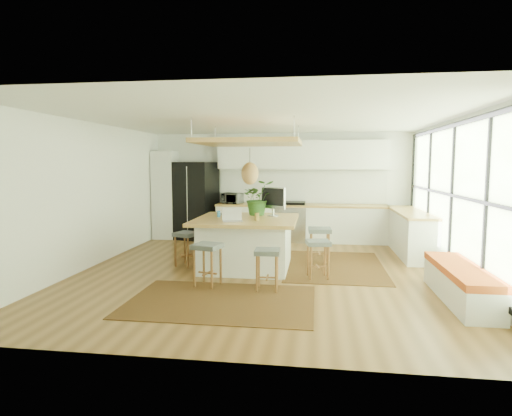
# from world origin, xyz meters

# --- Properties ---
(floor) EXTENTS (7.00, 7.00, 0.00)m
(floor) POSITION_xyz_m (0.00, 0.00, 0.00)
(floor) COLOR brown
(floor) RESTS_ON ground
(ceiling) EXTENTS (7.00, 7.00, 0.00)m
(ceiling) POSITION_xyz_m (0.00, 0.00, 2.70)
(ceiling) COLOR white
(ceiling) RESTS_ON ground
(wall_back) EXTENTS (6.50, 0.00, 6.50)m
(wall_back) POSITION_xyz_m (0.00, 3.50, 1.35)
(wall_back) COLOR white
(wall_back) RESTS_ON ground
(wall_front) EXTENTS (6.50, 0.00, 6.50)m
(wall_front) POSITION_xyz_m (0.00, -3.50, 1.35)
(wall_front) COLOR white
(wall_front) RESTS_ON ground
(wall_left) EXTENTS (0.00, 7.00, 7.00)m
(wall_left) POSITION_xyz_m (-3.25, 0.00, 1.35)
(wall_left) COLOR white
(wall_left) RESTS_ON ground
(wall_right) EXTENTS (0.00, 7.00, 7.00)m
(wall_right) POSITION_xyz_m (3.25, 0.00, 1.35)
(wall_right) COLOR white
(wall_right) RESTS_ON ground
(window_wall) EXTENTS (0.10, 6.20, 2.60)m
(window_wall) POSITION_xyz_m (3.22, 0.00, 1.40)
(window_wall) COLOR black
(window_wall) RESTS_ON wall_right
(pantry) EXTENTS (0.55, 0.60, 2.25)m
(pantry) POSITION_xyz_m (-2.95, 3.18, 1.12)
(pantry) COLOR white
(pantry) RESTS_ON floor
(back_counter_base) EXTENTS (4.20, 0.60, 0.88)m
(back_counter_base) POSITION_xyz_m (0.55, 3.18, 0.44)
(back_counter_base) COLOR white
(back_counter_base) RESTS_ON floor
(back_counter_top) EXTENTS (4.24, 0.64, 0.05)m
(back_counter_top) POSITION_xyz_m (0.55, 3.18, 0.90)
(back_counter_top) COLOR #A97E3C
(back_counter_top) RESTS_ON back_counter_base
(backsplash) EXTENTS (4.20, 0.02, 0.80)m
(backsplash) POSITION_xyz_m (0.55, 3.48, 1.35)
(backsplash) COLOR white
(backsplash) RESTS_ON wall_back
(upper_cabinets) EXTENTS (4.20, 0.34, 0.70)m
(upper_cabinets) POSITION_xyz_m (0.55, 3.32, 2.15)
(upper_cabinets) COLOR white
(upper_cabinets) RESTS_ON wall_back
(range) EXTENTS (0.76, 0.62, 1.00)m
(range) POSITION_xyz_m (0.30, 3.18, 0.50)
(range) COLOR #A5A5AA
(range) RESTS_ON floor
(right_counter_base) EXTENTS (0.60, 2.50, 0.88)m
(right_counter_base) POSITION_xyz_m (2.93, 2.00, 0.44)
(right_counter_base) COLOR white
(right_counter_base) RESTS_ON floor
(right_counter_top) EXTENTS (0.64, 2.54, 0.05)m
(right_counter_top) POSITION_xyz_m (2.93, 2.00, 0.90)
(right_counter_top) COLOR #A97E3C
(right_counter_top) RESTS_ON right_counter_base
(window_bench) EXTENTS (0.52, 2.00, 0.50)m
(window_bench) POSITION_xyz_m (2.95, -1.20, 0.25)
(window_bench) COLOR white
(window_bench) RESTS_ON floor
(ceiling_panel) EXTENTS (1.86, 1.86, 0.80)m
(ceiling_panel) POSITION_xyz_m (-0.30, 0.40, 2.05)
(ceiling_panel) COLOR #A97E3C
(ceiling_panel) RESTS_ON ceiling
(rug_near) EXTENTS (2.60, 1.80, 0.01)m
(rug_near) POSITION_xyz_m (-0.39, -1.70, 0.01)
(rug_near) COLOR black
(rug_near) RESTS_ON floor
(rug_right) EXTENTS (1.80, 2.60, 0.01)m
(rug_right) POSITION_xyz_m (1.28, 0.65, 0.01)
(rug_right) COLOR black
(rug_right) RESTS_ON floor
(fridge) EXTENTS (1.14, 0.99, 1.97)m
(fridge) POSITION_xyz_m (-2.14, 3.15, 0.93)
(fridge) COLOR black
(fridge) RESTS_ON floor
(island) EXTENTS (1.85, 1.85, 0.93)m
(island) POSITION_xyz_m (-0.35, 0.31, 0.47)
(island) COLOR #A97E3C
(island) RESTS_ON floor
(stool_near_left) EXTENTS (0.49, 0.49, 0.68)m
(stool_near_left) POSITION_xyz_m (-0.76, -0.98, 0.35)
(stool_near_left) COLOR #484E50
(stool_near_left) RESTS_ON floor
(stool_near_right) EXTENTS (0.39, 0.39, 0.64)m
(stool_near_right) POSITION_xyz_m (0.20, -1.07, 0.35)
(stool_near_right) COLOR #484E50
(stool_near_right) RESTS_ON floor
(stool_right_front) EXTENTS (0.44, 0.44, 0.65)m
(stool_right_front) POSITION_xyz_m (0.96, -0.28, 0.35)
(stool_right_front) COLOR #484E50
(stool_right_front) RESTS_ON floor
(stool_right_back) EXTENTS (0.44, 0.44, 0.71)m
(stool_right_back) POSITION_xyz_m (1.00, 0.72, 0.35)
(stool_right_back) COLOR #484E50
(stool_right_back) RESTS_ON floor
(stool_left_side) EXTENTS (0.49, 0.49, 0.65)m
(stool_left_side) POSITION_xyz_m (-1.50, 0.28, 0.35)
(stool_left_side) COLOR #484E50
(stool_left_side) RESTS_ON floor
(laptop) EXTENTS (0.44, 0.45, 0.26)m
(laptop) POSITION_xyz_m (-0.51, -0.21, 1.05)
(laptop) COLOR #A5A5AA
(laptop) RESTS_ON island
(monitor) EXTENTS (0.62, 0.54, 0.57)m
(monitor) POSITION_xyz_m (0.10, 0.69, 1.19)
(monitor) COLOR #A5A5AA
(monitor) RESTS_ON island
(microwave) EXTENTS (0.54, 0.41, 0.33)m
(microwave) POSITION_xyz_m (-1.19, 3.19, 1.09)
(microwave) COLOR #A5A5AA
(microwave) RESTS_ON back_counter_top
(island_plant) EXTENTS (0.85, 0.88, 0.53)m
(island_plant) POSITION_xyz_m (-0.20, 0.79, 1.20)
(island_plant) COLOR #1E4C19
(island_plant) RESTS_ON island
(island_bowl) EXTENTS (0.29, 0.29, 0.06)m
(island_bowl) POSITION_xyz_m (-0.88, 0.72, 0.96)
(island_bowl) COLOR white
(island_bowl) RESTS_ON island
(island_bottle_0) EXTENTS (0.07, 0.07, 0.19)m
(island_bottle_0) POSITION_xyz_m (-0.90, 0.41, 1.03)
(island_bottle_0) COLOR #3383CD
(island_bottle_0) RESTS_ON island
(island_bottle_1) EXTENTS (0.07, 0.07, 0.19)m
(island_bottle_1) POSITION_xyz_m (-0.75, 0.16, 1.03)
(island_bottle_1) COLOR white
(island_bottle_1) RESTS_ON island
(island_bottle_2) EXTENTS (0.07, 0.07, 0.19)m
(island_bottle_2) POSITION_xyz_m (-0.10, 0.01, 1.03)
(island_bottle_2) COLOR olive
(island_bottle_2) RESTS_ON island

